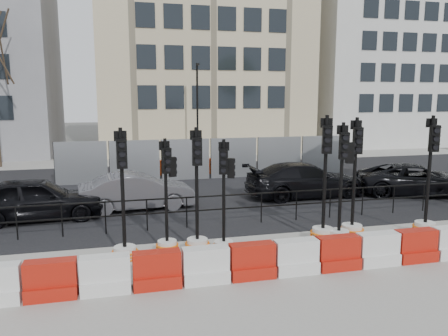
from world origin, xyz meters
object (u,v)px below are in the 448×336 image
object	(u,v)px
traffic_signal_h	(426,212)
car_c	(305,180)
car_a	(36,199)
traffic_signal_a	(124,236)
traffic_signal_d	(224,228)

from	to	relation	value
traffic_signal_h	car_c	bearing A→B (deg)	111.42
traffic_signal_h	car_a	bearing A→B (deg)	166.14
car_a	traffic_signal_a	bearing A→B (deg)	-153.36
traffic_signal_h	traffic_signal_a	bearing A→B (deg)	-172.16
traffic_signal_h	car_a	size ratio (longest dim) A/B	0.80
car_a	car_c	bearing A→B (deg)	-88.84
traffic_signal_a	traffic_signal_h	world-z (taller)	traffic_signal_h
traffic_signal_a	car_a	world-z (taller)	traffic_signal_a
traffic_signal_a	car_c	xyz separation A→B (m)	(7.18, 5.46, 0.02)
traffic_signal_d	car_a	distance (m)	6.89
traffic_signal_a	car_c	distance (m)	9.02
traffic_signal_h	car_a	world-z (taller)	traffic_signal_h
traffic_signal_a	traffic_signal_d	world-z (taller)	traffic_signal_a
car_a	traffic_signal_d	bearing A→B (deg)	-135.80
traffic_signal_a	car_c	size ratio (longest dim) A/B	0.68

